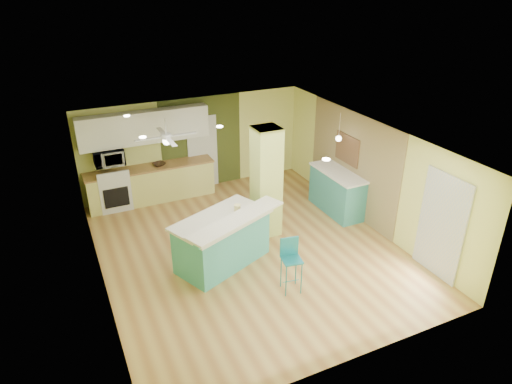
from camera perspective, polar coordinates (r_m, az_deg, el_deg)
floor at (r=9.91m, az=-0.90°, el=-7.16°), size 6.00×7.00×0.01m
ceiling at (r=8.79m, az=-1.01°, el=6.68°), size 6.00×7.00×0.01m
wall_back at (r=12.31m, az=-7.70°, el=5.96°), size 6.00×0.01×2.50m
wall_front at (r=6.73m, az=11.72°, el=-12.80°), size 6.00×0.01×2.50m
wall_left at (r=8.65m, az=-19.47°, el=-4.39°), size 0.01×7.00×2.50m
wall_right at (r=10.75m, az=13.83°, el=2.40°), size 0.01×7.00×2.50m
wood_panel at (r=11.17m, az=11.89°, el=3.51°), size 0.02×3.40×2.50m
olive_accent at (r=12.36m, az=-6.79°, el=6.08°), size 2.20×0.02×2.50m
interior_door at (r=12.42m, az=-6.69°, el=4.95°), size 0.82×0.05×2.00m
french_door at (r=9.34m, az=22.15°, el=-3.96°), size 0.04×1.08×2.10m
column at (r=9.94m, az=1.28°, el=1.22°), size 0.55×0.55×2.50m
kitchen_run at (r=12.04m, az=-12.91°, el=1.03°), size 3.25×0.63×0.94m
stove at (r=11.91m, az=-17.32°, el=0.13°), size 0.76×0.66×1.08m
upper_cabinets at (r=11.63m, az=-13.76°, el=7.88°), size 3.20×0.34×0.80m
microwave at (r=11.57m, az=-17.90°, el=4.12°), size 0.70×0.48×0.39m
ceiling_fan at (r=10.40m, az=-11.16°, el=6.77°), size 1.41×1.41×0.61m
pendant_lamp at (r=10.87m, az=10.28°, el=6.61°), size 0.14×0.14×0.69m
wall_decor at (r=11.20m, az=11.34°, el=5.27°), size 0.03×0.90×0.70m
peninsula at (r=9.20m, az=-4.17°, el=-5.97°), size 2.39×1.91×1.19m
bar_stool at (r=8.42m, az=4.34°, el=-8.02°), size 0.40×0.40×1.06m
side_counter at (r=11.36m, az=10.15°, el=0.08°), size 0.70×1.64×1.06m
fruit_bowl at (r=11.86m, az=-12.02°, el=3.42°), size 0.39×0.39×0.08m
canister at (r=9.17m, az=-2.35°, el=-2.03°), size 0.13×0.13×0.15m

